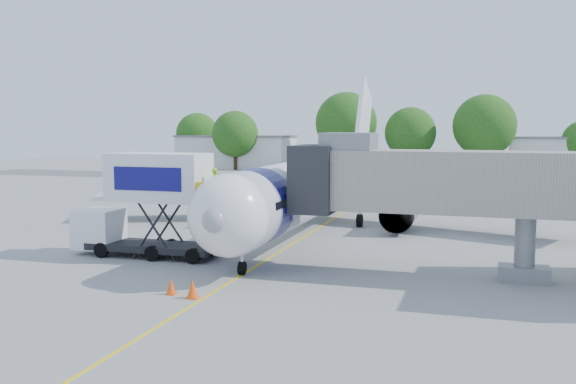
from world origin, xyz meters
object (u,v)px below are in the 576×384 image
(catering_hiloader, at_px, (148,205))
(ground_tug, at_px, (102,324))
(aircraft, at_px, (316,186))
(jet_bridge, at_px, (423,182))

(catering_hiloader, bearing_deg, ground_tug, -66.50)
(aircraft, relative_size, catering_hiloader, 4.44)
(jet_bridge, bearing_deg, catering_hiloader, -179.99)
(aircraft, height_order, catering_hiloader, aircraft)
(jet_bridge, xyz_separation_m, ground_tug, (-8.66, -12.90, -3.62))
(aircraft, bearing_deg, ground_tug, -91.59)
(aircraft, distance_m, catering_hiloader, 12.77)
(aircraft, xyz_separation_m, ground_tug, (-0.67, -24.02, -2.22))
(jet_bridge, bearing_deg, aircraft, 125.70)
(ground_tug, bearing_deg, jet_bridge, 57.81)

